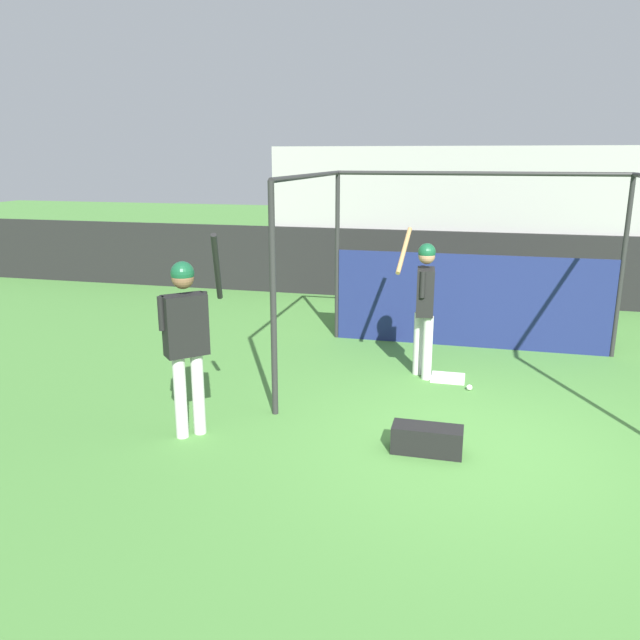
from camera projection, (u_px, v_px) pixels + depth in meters
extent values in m
plane|color=#477F38|center=(473.00, 443.00, 6.47)|extent=(60.00, 60.00, 0.00)
cube|color=black|center=(479.00, 268.00, 12.47)|extent=(24.00, 0.12, 1.42)
cube|color=#9E9E99|center=(482.00, 219.00, 13.82)|extent=(8.70, 3.20, 3.07)
cube|color=#1E6B3D|center=(313.00, 223.00, 13.55)|extent=(0.45, 0.40, 0.10)
cube|color=#1E6B3D|center=(315.00, 211.00, 13.66)|extent=(0.45, 0.06, 0.40)
cube|color=#1E6B3D|center=(337.00, 224.00, 13.42)|extent=(0.45, 0.40, 0.10)
cube|color=#1E6B3D|center=(339.00, 212.00, 13.53)|extent=(0.45, 0.06, 0.40)
cube|color=#1E6B3D|center=(362.00, 224.00, 13.29)|extent=(0.45, 0.40, 0.10)
cube|color=#1E6B3D|center=(364.00, 213.00, 13.40)|extent=(0.45, 0.06, 0.40)
cube|color=#1E6B3D|center=(388.00, 225.00, 13.16)|extent=(0.45, 0.40, 0.10)
cube|color=#1E6B3D|center=(390.00, 213.00, 13.27)|extent=(0.45, 0.06, 0.40)
cube|color=#1E6B3D|center=(414.00, 226.00, 13.03)|extent=(0.45, 0.40, 0.10)
cube|color=#1E6B3D|center=(416.00, 214.00, 13.14)|extent=(0.45, 0.06, 0.40)
cube|color=#1E6B3D|center=(441.00, 226.00, 12.90)|extent=(0.45, 0.40, 0.10)
cube|color=#1E6B3D|center=(442.00, 214.00, 13.01)|extent=(0.45, 0.06, 0.40)
cube|color=#1E6B3D|center=(468.00, 227.00, 12.77)|extent=(0.45, 0.40, 0.10)
cube|color=#1E6B3D|center=(469.00, 215.00, 12.88)|extent=(0.45, 0.06, 0.40)
cube|color=#1E6B3D|center=(496.00, 228.00, 12.64)|extent=(0.45, 0.40, 0.10)
cube|color=#1E6B3D|center=(496.00, 215.00, 12.75)|extent=(0.45, 0.06, 0.40)
cube|color=#1E6B3D|center=(524.00, 228.00, 12.51)|extent=(0.45, 0.40, 0.10)
cube|color=#1E6B3D|center=(525.00, 216.00, 12.62)|extent=(0.45, 0.06, 0.40)
cube|color=#1E6B3D|center=(553.00, 229.00, 12.39)|extent=(0.45, 0.40, 0.10)
cube|color=#1E6B3D|center=(553.00, 217.00, 12.50)|extent=(0.45, 0.06, 0.40)
cube|color=#1E6B3D|center=(583.00, 230.00, 12.26)|extent=(0.45, 0.40, 0.10)
cube|color=#1E6B3D|center=(583.00, 217.00, 12.37)|extent=(0.45, 0.06, 0.40)
cube|color=#1E6B3D|center=(613.00, 231.00, 12.13)|extent=(0.45, 0.40, 0.10)
cube|color=#1E6B3D|center=(612.00, 218.00, 12.24)|extent=(0.45, 0.06, 0.40)
cube|color=#1E6B3D|center=(322.00, 202.00, 14.20)|extent=(0.45, 0.40, 0.10)
cube|color=#1E6B3D|center=(323.00, 191.00, 14.31)|extent=(0.45, 0.06, 0.40)
cube|color=#1E6B3D|center=(345.00, 202.00, 14.07)|extent=(0.45, 0.40, 0.10)
cube|color=#1E6B3D|center=(347.00, 191.00, 14.18)|extent=(0.45, 0.06, 0.40)
cube|color=#1E6B3D|center=(369.00, 203.00, 13.94)|extent=(0.45, 0.40, 0.10)
cube|color=#1E6B3D|center=(371.00, 192.00, 14.05)|extent=(0.45, 0.06, 0.40)
cube|color=#1E6B3D|center=(394.00, 203.00, 13.81)|extent=(0.45, 0.40, 0.10)
cube|color=#1E6B3D|center=(395.00, 192.00, 13.92)|extent=(0.45, 0.06, 0.40)
cube|color=#1E6B3D|center=(419.00, 203.00, 13.68)|extent=(0.45, 0.40, 0.10)
cube|color=#1E6B3D|center=(420.00, 192.00, 13.79)|extent=(0.45, 0.06, 0.40)
cube|color=#1E6B3D|center=(444.00, 204.00, 13.55)|extent=(0.45, 0.40, 0.10)
cube|color=#1E6B3D|center=(445.00, 193.00, 13.66)|extent=(0.45, 0.06, 0.40)
cube|color=#1E6B3D|center=(470.00, 204.00, 13.42)|extent=(0.45, 0.40, 0.10)
cube|color=#1E6B3D|center=(471.00, 193.00, 13.53)|extent=(0.45, 0.06, 0.40)
cube|color=#1E6B3D|center=(496.00, 205.00, 13.29)|extent=(0.45, 0.40, 0.10)
cube|color=#1E6B3D|center=(497.00, 193.00, 13.40)|extent=(0.45, 0.06, 0.40)
cube|color=#1E6B3D|center=(523.00, 205.00, 13.16)|extent=(0.45, 0.40, 0.10)
cube|color=#1E6B3D|center=(524.00, 194.00, 13.27)|extent=(0.45, 0.06, 0.40)
cube|color=#1E6B3D|center=(551.00, 206.00, 13.03)|extent=(0.45, 0.40, 0.10)
cube|color=#1E6B3D|center=(551.00, 194.00, 13.14)|extent=(0.45, 0.06, 0.40)
cube|color=#1E6B3D|center=(579.00, 206.00, 12.90)|extent=(0.45, 0.40, 0.10)
cube|color=#1E6B3D|center=(579.00, 194.00, 13.01)|extent=(0.45, 0.06, 0.40)
cube|color=#1E6B3D|center=(608.00, 207.00, 12.77)|extent=(0.45, 0.40, 0.10)
cube|color=#1E6B3D|center=(607.00, 195.00, 12.88)|extent=(0.45, 0.06, 0.40)
cube|color=#1E6B3D|center=(637.00, 207.00, 12.64)|extent=(0.45, 0.40, 0.10)
cube|color=#1E6B3D|center=(636.00, 195.00, 12.75)|extent=(0.45, 0.06, 0.40)
cube|color=#1E6B3D|center=(330.00, 182.00, 14.85)|extent=(0.45, 0.40, 0.10)
cube|color=#1E6B3D|center=(331.00, 172.00, 14.96)|extent=(0.45, 0.06, 0.40)
cube|color=#1E6B3D|center=(352.00, 183.00, 14.72)|extent=(0.45, 0.40, 0.10)
cube|color=#1E6B3D|center=(354.00, 172.00, 14.83)|extent=(0.45, 0.06, 0.40)
cube|color=#1E6B3D|center=(375.00, 183.00, 14.59)|extent=(0.45, 0.40, 0.10)
cube|color=#1E6B3D|center=(377.00, 173.00, 14.70)|extent=(0.45, 0.06, 0.40)
cube|color=#1E6B3D|center=(399.00, 183.00, 14.46)|extent=(0.45, 0.40, 0.10)
cube|color=#1E6B3D|center=(400.00, 173.00, 14.57)|extent=(0.45, 0.06, 0.40)
cube|color=#1E6B3D|center=(423.00, 183.00, 14.33)|extent=(0.45, 0.40, 0.10)
cube|color=#1E6B3D|center=(424.00, 173.00, 14.44)|extent=(0.45, 0.06, 0.40)
cube|color=#1E6B3D|center=(447.00, 184.00, 14.20)|extent=(0.45, 0.40, 0.10)
cube|color=#1E6B3D|center=(448.00, 173.00, 14.31)|extent=(0.45, 0.06, 0.40)
cube|color=#1E6B3D|center=(472.00, 184.00, 14.07)|extent=(0.45, 0.40, 0.10)
cube|color=#1E6B3D|center=(472.00, 173.00, 14.18)|extent=(0.45, 0.06, 0.40)
cube|color=#1E6B3D|center=(497.00, 184.00, 13.94)|extent=(0.45, 0.40, 0.10)
cube|color=#1E6B3D|center=(497.00, 173.00, 14.05)|extent=(0.45, 0.06, 0.40)
cube|color=#1E6B3D|center=(523.00, 184.00, 13.81)|extent=(0.45, 0.40, 0.10)
cube|color=#1E6B3D|center=(523.00, 173.00, 13.92)|extent=(0.45, 0.06, 0.40)
cube|color=#1E6B3D|center=(549.00, 185.00, 13.68)|extent=(0.45, 0.40, 0.10)
cube|color=#1E6B3D|center=(549.00, 174.00, 13.79)|extent=(0.45, 0.06, 0.40)
cube|color=#1E6B3D|center=(575.00, 185.00, 13.55)|extent=(0.45, 0.40, 0.10)
cube|color=#1E6B3D|center=(575.00, 174.00, 13.66)|extent=(0.45, 0.06, 0.40)
cube|color=#1E6B3D|center=(603.00, 185.00, 13.42)|extent=(0.45, 0.40, 0.10)
cube|color=#1E6B3D|center=(602.00, 174.00, 13.53)|extent=(0.45, 0.06, 0.40)
cube|color=#1E6B3D|center=(630.00, 185.00, 13.29)|extent=(0.45, 0.40, 0.10)
cube|color=#1E6B3D|center=(630.00, 174.00, 13.40)|extent=(0.45, 0.06, 0.40)
cube|color=#1E6B3D|center=(337.00, 165.00, 15.50)|extent=(0.45, 0.40, 0.10)
cube|color=#1E6B3D|center=(339.00, 155.00, 15.61)|extent=(0.45, 0.06, 0.40)
cube|color=#1E6B3D|center=(359.00, 165.00, 15.37)|extent=(0.45, 0.40, 0.10)
cube|color=#1E6B3D|center=(360.00, 155.00, 15.48)|extent=(0.45, 0.06, 0.40)
cube|color=#1E6B3D|center=(381.00, 165.00, 15.24)|extent=(0.45, 0.40, 0.10)
cube|color=#1E6B3D|center=(382.00, 155.00, 15.35)|extent=(0.45, 0.06, 0.40)
cube|color=#1E6B3D|center=(403.00, 165.00, 15.11)|extent=(0.45, 0.40, 0.10)
cube|color=#1E6B3D|center=(405.00, 155.00, 15.22)|extent=(0.45, 0.06, 0.40)
cube|color=#1E6B3D|center=(426.00, 165.00, 14.98)|extent=(0.45, 0.40, 0.10)
cube|color=#1E6B3D|center=(427.00, 155.00, 15.09)|extent=(0.45, 0.06, 0.40)
cube|color=#1E6B3D|center=(450.00, 165.00, 14.85)|extent=(0.45, 0.40, 0.10)
cube|color=#1E6B3D|center=(450.00, 155.00, 14.96)|extent=(0.45, 0.06, 0.40)
cube|color=#1E6B3D|center=(473.00, 165.00, 14.72)|extent=(0.45, 0.40, 0.10)
cube|color=#1E6B3D|center=(474.00, 155.00, 14.83)|extent=(0.45, 0.06, 0.40)
cube|color=#1E6B3D|center=(497.00, 165.00, 14.59)|extent=(0.45, 0.40, 0.10)
cube|color=#1E6B3D|center=(498.00, 155.00, 14.70)|extent=(0.45, 0.06, 0.40)
cube|color=#1E6B3D|center=(522.00, 165.00, 14.46)|extent=(0.45, 0.40, 0.10)
cube|color=#1E6B3D|center=(522.00, 155.00, 14.57)|extent=(0.45, 0.06, 0.40)
cube|color=#1E6B3D|center=(547.00, 165.00, 14.33)|extent=(0.45, 0.40, 0.10)
cube|color=#1E6B3D|center=(547.00, 155.00, 14.44)|extent=(0.45, 0.06, 0.40)
cube|color=#1E6B3D|center=(572.00, 165.00, 14.20)|extent=(0.45, 0.40, 0.10)
cube|color=#1E6B3D|center=(572.00, 155.00, 14.31)|extent=(0.45, 0.06, 0.40)
cube|color=#1E6B3D|center=(598.00, 165.00, 14.07)|extent=(0.45, 0.40, 0.10)
cube|color=#1E6B3D|center=(598.00, 155.00, 14.18)|extent=(0.45, 0.06, 0.40)
cube|color=#1E6B3D|center=(625.00, 166.00, 13.94)|extent=(0.45, 0.40, 0.10)
cube|color=#1E6B3D|center=(624.00, 155.00, 14.05)|extent=(0.45, 0.06, 0.40)
cylinder|color=#282828|center=(273.00, 303.00, 6.87)|extent=(0.07, 0.07, 2.63)
cylinder|color=#282828|center=(337.00, 258.00, 9.91)|extent=(0.07, 0.07, 2.63)
cylinder|color=#282828|center=(622.00, 269.00, 8.92)|extent=(0.07, 0.07, 2.63)
cylinder|color=#282828|center=(311.00, 176.00, 8.05)|extent=(0.06, 3.24, 0.06)
cylinder|color=#282828|center=(478.00, 173.00, 9.08)|extent=(4.19, 0.06, 0.06)
cube|color=navy|center=(470.00, 301.00, 9.55)|extent=(4.12, 0.03, 1.45)
cube|color=white|center=(448.00, 378.00, 8.34)|extent=(0.44, 0.44, 0.02)
cylinder|color=silver|center=(427.00, 348.00, 8.22)|extent=(0.14, 0.14, 0.86)
cylinder|color=silver|center=(418.00, 344.00, 8.41)|extent=(0.14, 0.14, 0.86)
cube|color=black|center=(425.00, 292.00, 8.12)|extent=(0.25, 0.42, 0.61)
sphere|color=#A37556|center=(427.00, 256.00, 8.00)|extent=(0.22, 0.22, 0.22)
sphere|color=#144C2D|center=(427.00, 252.00, 7.99)|extent=(0.23, 0.23, 0.23)
cylinder|color=black|center=(423.00, 285.00, 7.89)|extent=(0.08, 0.08, 0.34)
cylinder|color=black|center=(422.00, 278.00, 8.29)|extent=(0.08, 0.08, 0.34)
cylinder|color=#AD7F4C|center=(404.00, 250.00, 8.27)|extent=(0.12, 0.74, 0.54)
sphere|color=#AD7F4C|center=(430.00, 270.00, 8.22)|extent=(0.08, 0.08, 0.08)
cylinder|color=silver|center=(180.00, 397.00, 6.49)|extent=(0.18, 0.18, 0.90)
cylinder|color=silver|center=(198.00, 394.00, 6.59)|extent=(0.18, 0.18, 0.90)
cube|color=black|center=(185.00, 325.00, 6.35)|extent=(0.46, 0.46, 0.63)
sphere|color=brown|center=(183.00, 278.00, 6.22)|extent=(0.22, 0.22, 0.22)
sphere|color=#144C2D|center=(182.00, 273.00, 6.21)|extent=(0.24, 0.24, 0.24)
cylinder|color=black|center=(161.00, 313.00, 6.23)|extent=(0.10, 0.10, 0.35)
cylinder|color=black|center=(205.00, 308.00, 6.45)|extent=(0.10, 0.10, 0.35)
cylinder|color=black|center=(217.00, 268.00, 6.37)|extent=(0.24, 0.55, 0.77)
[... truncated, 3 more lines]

